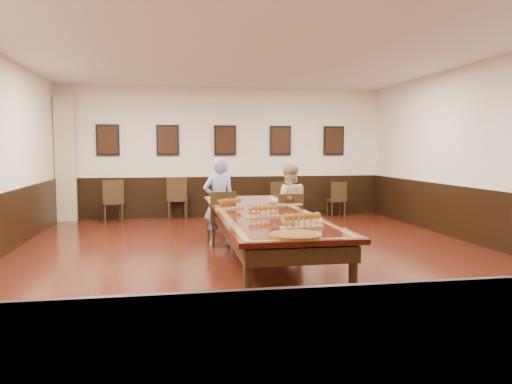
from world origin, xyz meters
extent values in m
cube|color=black|center=(0.00, 0.00, -0.01)|extent=(8.00, 10.00, 0.02)
cube|color=white|center=(0.00, 0.00, 3.21)|extent=(8.00, 10.00, 0.02)
cube|color=#F4E5CC|center=(0.00, 5.01, 1.60)|extent=(8.00, 0.02, 3.20)
cube|color=#F4E5CC|center=(0.00, -5.01, 1.60)|extent=(8.00, 0.02, 3.20)
cube|color=#F4E5CC|center=(4.01, 0.00, 1.60)|extent=(0.02, 10.00, 3.20)
imported|color=#455AAE|center=(-0.52, 1.32, 0.77)|extent=(0.61, 0.45, 1.54)
imported|color=#DBC389|center=(0.67, 1.06, 0.73)|extent=(0.77, 0.63, 1.46)
cube|color=#DF4A75|center=(0.60, 0.32, 0.76)|extent=(0.13, 0.16, 0.01)
cube|color=#C1B284|center=(-3.75, 4.82, 1.45)|extent=(0.45, 0.18, 2.90)
cube|color=black|center=(0.00, 4.98, 0.50)|extent=(7.98, 0.04, 1.00)
cube|color=black|center=(0.00, -4.98, 0.50)|extent=(7.98, 0.04, 1.00)
cube|color=black|center=(3.98, 0.00, 0.50)|extent=(0.04, 9.98, 1.00)
cube|color=black|center=(0.00, 0.00, 0.72)|extent=(1.40, 5.00, 0.06)
cube|color=olive|center=(0.00, 0.00, 0.75)|extent=(1.28, 4.88, 0.00)
cube|color=black|center=(0.00, 0.00, 0.75)|extent=(1.10, 4.70, 0.00)
cube|color=black|center=(0.00, 0.00, 0.57)|extent=(1.25, 4.85, 0.18)
cylinder|color=black|center=(-0.58, -2.32, 0.34)|extent=(0.10, 0.10, 0.69)
cylinder|color=black|center=(0.58, -2.32, 0.34)|extent=(0.10, 0.10, 0.69)
cylinder|color=black|center=(-0.58, 2.32, 0.34)|extent=(0.10, 0.10, 0.69)
cylinder|color=black|center=(0.58, 2.32, 0.34)|extent=(0.10, 0.10, 0.69)
cube|color=black|center=(-2.80, 4.94, 1.90)|extent=(0.54, 0.03, 0.74)
cube|color=black|center=(-2.80, 4.92, 1.90)|extent=(0.46, 0.01, 0.64)
cube|color=black|center=(-1.40, 4.94, 1.90)|extent=(0.54, 0.03, 0.74)
cube|color=black|center=(-1.40, 4.92, 1.90)|extent=(0.46, 0.01, 0.64)
cube|color=black|center=(0.00, 4.94, 1.90)|extent=(0.54, 0.03, 0.74)
cube|color=black|center=(0.00, 4.92, 1.90)|extent=(0.46, 0.01, 0.64)
cube|color=black|center=(1.40, 4.94, 1.90)|extent=(0.54, 0.03, 0.74)
cube|color=black|center=(1.40, 4.92, 1.90)|extent=(0.46, 0.01, 0.64)
cube|color=black|center=(2.80, 4.94, 1.90)|extent=(0.54, 0.03, 0.74)
cube|color=black|center=(2.80, 4.92, 1.90)|extent=(0.46, 0.01, 0.64)
cube|color=olive|center=(-0.45, 0.34, 0.76)|extent=(0.47, 0.34, 0.03)
cube|color=olive|center=(0.60, 0.69, 0.76)|extent=(0.44, 0.19, 0.03)
cube|color=olive|center=(-0.10, -0.70, 0.77)|extent=(0.50, 0.27, 0.03)
cube|color=olive|center=(0.17, -1.70, 0.77)|extent=(0.53, 0.25, 0.03)
cylinder|color=#B8110C|center=(-0.15, -0.18, 0.76)|extent=(0.18, 0.18, 0.02)
cylinder|color=silver|center=(-0.15, -0.18, 0.77)|extent=(0.10, 0.10, 0.01)
cylinder|color=#553311|center=(-0.05, -2.24, 0.77)|extent=(0.64, 0.64, 0.04)
cylinder|color=olive|center=(-0.05, -2.24, 0.79)|extent=(0.51, 0.51, 0.01)
camera|label=1|loc=(-1.37, -7.38, 1.70)|focal=35.00mm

